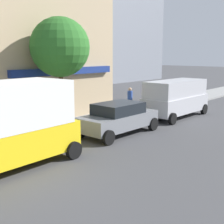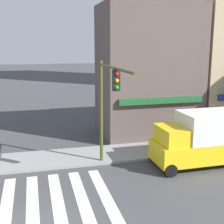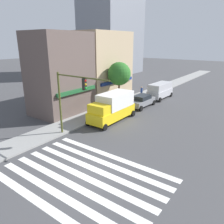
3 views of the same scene
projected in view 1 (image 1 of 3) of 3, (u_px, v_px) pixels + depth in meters
sedan_grey at (118, 118)px, 15.64m from camera, size 4.44×2.02×1.59m
van_silver at (176, 97)px, 19.83m from camera, size 5.05×2.22×2.34m
pedestrian_blue_shirt at (130, 101)px, 19.60m from camera, size 0.32×0.32×1.77m
pedestrian_green_top at (32, 116)px, 14.97m from camera, size 0.32×0.32×1.77m
pedestrian_red_jacket at (66, 108)px, 16.95m from camera, size 0.32×0.32×1.77m
street_tree at (60, 47)px, 15.82m from camera, size 3.04×3.04×5.70m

